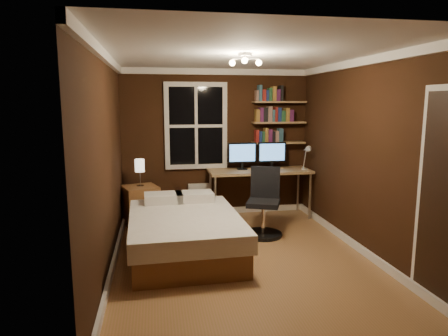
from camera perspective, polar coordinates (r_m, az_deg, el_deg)
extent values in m
plane|color=olive|center=(5.18, 2.56, -12.70)|extent=(4.20, 4.20, 0.00)
cube|color=black|center=(6.90, -1.12, 3.58)|extent=(3.20, 0.04, 2.50)
cube|color=black|center=(4.77, -16.46, 0.61)|extent=(0.04, 4.20, 2.50)
cube|color=black|center=(5.42, 19.41, 1.48)|extent=(0.04, 4.20, 2.50)
cube|color=white|center=(4.83, 2.78, 15.96)|extent=(3.20, 4.20, 0.02)
cube|color=silver|center=(6.80, -4.02, 6.01)|extent=(1.06, 0.06, 1.46)
cube|color=#9E794C|center=(7.03, 7.78, 3.61)|extent=(0.92, 0.22, 0.03)
cube|color=#9E794C|center=(7.00, 7.85, 6.46)|extent=(0.92, 0.22, 0.03)
cube|color=#9E794C|center=(7.00, 7.91, 9.32)|extent=(0.92, 0.22, 0.03)
cube|color=brown|center=(5.26, -5.60, -10.63)|extent=(1.36, 1.90, 0.30)
cube|color=silver|center=(5.18, -5.65, -7.92)|extent=(1.44, 1.96, 0.22)
cube|color=silver|center=(5.82, -8.64, -4.25)|extent=(0.55, 0.39, 0.13)
cube|color=silver|center=(5.85, -4.27, -4.08)|extent=(0.55, 0.39, 0.13)
cube|color=brown|center=(6.53, -11.77, -5.29)|extent=(0.63, 0.63, 0.63)
cube|color=silver|center=(6.92, -3.54, -4.57)|extent=(0.37, 0.13, 0.56)
cube|color=#9E794C|center=(6.77, 5.09, -0.44)|extent=(1.72, 0.65, 0.04)
cylinder|color=beige|center=(6.42, -1.25, -4.67)|extent=(0.04, 0.04, 0.77)
cylinder|color=beige|center=(6.84, 12.17, -4.01)|extent=(0.04, 0.04, 0.77)
cylinder|color=beige|center=(6.97, -1.95, -3.56)|extent=(0.04, 0.04, 0.77)
cylinder|color=beige|center=(7.35, 10.53, -3.02)|extent=(0.04, 0.04, 0.77)
cylinder|color=black|center=(5.98, 5.58, -9.40)|extent=(0.55, 0.55, 0.05)
cylinder|color=silver|center=(5.91, 5.62, -7.28)|extent=(0.06, 0.06, 0.41)
cube|color=black|center=(5.85, 5.66, -5.01)|extent=(0.59, 0.59, 0.07)
cube|color=black|center=(5.98, 5.92, -2.02)|extent=(0.42, 0.21, 0.47)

